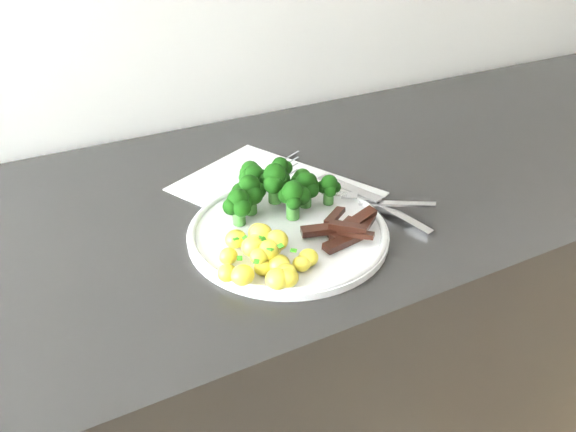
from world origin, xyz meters
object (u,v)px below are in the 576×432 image
(plate, at_px, (288,231))
(potatoes, at_px, (265,255))
(fork, at_px, (381,201))
(knife, at_px, (386,210))
(recipe_paper, at_px, (275,191))
(counter, at_px, (297,387))
(beef_strips, at_px, (346,228))
(broccoli, at_px, (275,187))

(plate, xyz_separation_m, potatoes, (-0.06, -0.06, 0.02))
(plate, height_order, fork, fork)
(knife, bearing_deg, plate, 173.27)
(recipe_paper, relative_size, knife, 1.69)
(counter, height_order, beef_strips, beef_strips)
(recipe_paper, distance_m, broccoli, 0.07)
(potatoes, bearing_deg, fork, 13.86)
(beef_strips, height_order, knife, beef_strips)
(broccoli, relative_size, beef_strips, 1.56)
(counter, xyz_separation_m, beef_strips, (-0.01, -0.14, 0.45))
(broccoli, distance_m, beef_strips, 0.11)
(potatoes, height_order, fork, potatoes)
(fork, bearing_deg, broccoli, 154.72)
(recipe_paper, relative_size, fork, 2.63)
(fork, bearing_deg, counter, 123.03)
(recipe_paper, bearing_deg, plate, -108.03)
(recipe_paper, distance_m, plate, 0.12)
(counter, bearing_deg, potatoes, -130.00)
(broccoli, bearing_deg, potatoes, -120.96)
(plate, bearing_deg, broccoli, 81.48)
(broccoli, bearing_deg, fork, -25.28)
(counter, distance_m, plate, 0.46)
(broccoli, bearing_deg, counter, 34.59)
(plate, xyz_separation_m, fork, (0.14, -0.01, 0.01))
(potatoes, bearing_deg, plate, 43.66)
(counter, relative_size, recipe_paper, 6.99)
(counter, height_order, plate, plate)
(plate, relative_size, beef_strips, 2.41)
(broccoli, height_order, potatoes, broccoli)
(counter, relative_size, knife, 11.82)
(counter, relative_size, plate, 8.88)
(plate, distance_m, broccoli, 0.07)
(plate, distance_m, potatoes, 0.08)
(potatoes, distance_m, fork, 0.20)
(recipe_paper, bearing_deg, potatoes, -119.66)
(counter, relative_size, beef_strips, 21.44)
(plate, relative_size, potatoes, 2.16)
(potatoes, bearing_deg, recipe_paper, 60.34)
(recipe_paper, bearing_deg, broccoli, -116.87)
(counter, distance_m, knife, 0.46)
(recipe_paper, height_order, knife, knife)
(broccoli, distance_m, potatoes, 0.13)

